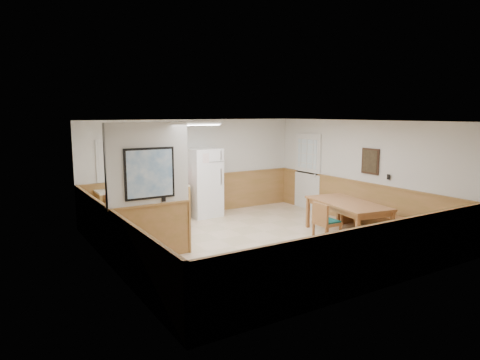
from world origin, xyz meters
TOP-DOWN VIEW (x-y plane):
  - ground at (0.00, 0.00)m, footprint 6.00×6.00m
  - ceiling at (0.00, 0.00)m, footprint 6.00×6.00m
  - back_wall at (0.00, 3.00)m, footprint 6.00×0.02m
  - right_wall at (3.00, 0.00)m, footprint 0.02×6.00m
  - left_wall at (-3.00, 0.00)m, footprint 0.02×6.00m
  - wainscot_back at (0.00, 2.98)m, footprint 6.00×0.04m
  - wainscot_right at (2.98, 0.00)m, footprint 0.04×6.00m
  - wainscot_left at (-2.98, 0.00)m, footprint 0.04×6.00m
  - partition_wall at (-2.25, 0.19)m, footprint 1.50×0.20m
  - kitchen_counter at (-1.21, 2.68)m, footprint 2.20×0.61m
  - exterior_door at (2.96, 1.90)m, footprint 0.07×1.02m
  - kitchen_window at (-2.10, 2.98)m, footprint 0.80×0.04m
  - wall_painting at (2.97, -0.30)m, footprint 0.04×0.50m
  - fluorescent_fixture at (-0.80, 1.30)m, footprint 1.20×0.30m
  - refrigerator at (0.11, 2.63)m, footprint 0.81×0.74m
  - dining_table at (1.93, -0.64)m, footprint 1.29×2.09m
  - dining_bench at (2.70, -0.68)m, footprint 0.45×1.74m
  - dining_chair at (1.11, -0.79)m, footprint 0.63×0.46m
  - fire_extinguisher at (-0.52, 2.65)m, footprint 0.16×0.16m
  - soap_bottle at (-2.12, 2.70)m, footprint 0.09×0.09m

SIDE VIEW (x-z plane):
  - ground at x=0.00m, z-range 0.00..0.00m
  - dining_bench at x=2.70m, z-range 0.12..0.57m
  - kitchen_counter at x=-1.21m, z-range -0.04..0.96m
  - dining_chair at x=1.11m, z-range 0.07..0.92m
  - wainscot_back at x=0.00m, z-range 0.00..1.00m
  - wainscot_right at x=2.98m, z-range 0.00..1.00m
  - wainscot_left at x=-2.98m, z-range 0.00..1.00m
  - dining_table at x=1.93m, z-range 0.29..1.04m
  - refrigerator at x=0.11m, z-range 0.00..1.77m
  - soap_bottle at x=-2.12m, z-range 0.90..1.15m
  - exterior_door at x=2.96m, z-range -0.02..2.13m
  - fire_extinguisher at x=-0.52m, z-range 0.87..1.36m
  - partition_wall at x=-2.25m, z-range -0.02..2.48m
  - back_wall at x=0.00m, z-range 0.00..2.50m
  - right_wall at x=3.00m, z-range 0.00..2.50m
  - left_wall at x=-3.00m, z-range 0.00..2.50m
  - kitchen_window at x=-2.10m, z-range 1.05..2.05m
  - wall_painting at x=2.97m, z-range 1.25..1.85m
  - fluorescent_fixture at x=-0.80m, z-range 2.40..2.49m
  - ceiling at x=0.00m, z-range 2.49..2.51m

